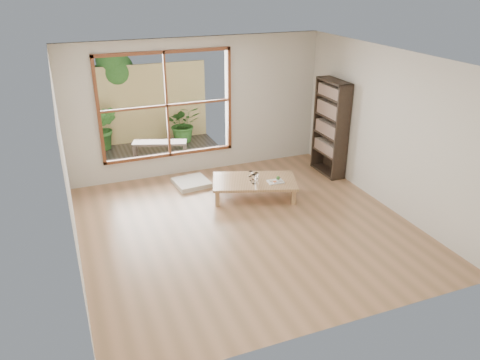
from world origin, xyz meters
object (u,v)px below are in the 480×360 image
object	(u,v)px
low_table	(254,182)
bookshelf	(331,128)
garden_bench	(160,144)
food_tray	(276,181)

from	to	relation	value
low_table	bookshelf	world-z (taller)	bookshelf
low_table	garden_bench	xyz separation A→B (m)	(-1.14, 2.43, 0.04)
food_tray	garden_bench	bearing A→B (deg)	123.07
food_tray	garden_bench	distance (m)	3.01
low_table	food_tray	distance (m)	0.38
garden_bench	low_table	bearing A→B (deg)	-45.83
bookshelf	garden_bench	size ratio (longest dim) A/B	1.57
bookshelf	garden_bench	world-z (taller)	bookshelf
low_table	food_tray	xyz separation A→B (m)	(0.32, -0.20, 0.06)
low_table	garden_bench	world-z (taller)	garden_bench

